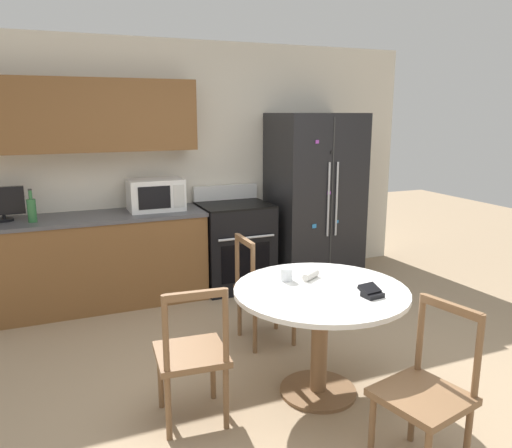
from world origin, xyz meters
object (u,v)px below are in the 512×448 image
dining_chair_near (426,394)px  microwave (156,195)px  wallet (371,292)px  dining_chair_far (263,292)px  countertop_tv (2,203)px  candle_glass (286,275)px  dining_chair_left (192,356)px  oven_range (235,245)px  refrigerator (314,198)px  counter_bottle (32,210)px

dining_chair_near → microwave: bearing=0.5°
wallet → dining_chair_far: bearing=102.7°
countertop_tv → candle_glass: size_ratio=4.19×
countertop_tv → dining_chair_left: (1.11, -2.28, -0.63)m
dining_chair_near → candle_glass: bearing=2.0°
dining_chair_far → wallet: size_ratio=6.44×
candle_glass → wallet: bearing=-52.9°
oven_range → countertop_tv: size_ratio=2.91×
dining_chair_near → dining_chair_left: bearing=36.4°
refrigerator → counter_bottle: size_ratio=6.16×
counter_bottle → dining_chair_far: 2.22m
microwave → wallet: bearing=-72.3°
refrigerator → microwave: bearing=175.5°
dining_chair_near → countertop_tv: bearing=21.2°
refrigerator → wallet: 2.58m
dining_chair_left → dining_chair_near: size_ratio=1.00×
dining_chair_near → oven_range: bearing=-14.1°
refrigerator → wallet: (-0.93, -2.40, -0.15)m
candle_glass → refrigerator: bearing=56.2°
countertop_tv → dining_chair_left: bearing=-64.0°
counter_bottle → wallet: (1.96, -2.41, -0.24)m
candle_glass → countertop_tv: bearing=131.5°
microwave → countertop_tv: size_ratio=1.46×
oven_range → candle_glass: bearing=-100.3°
microwave → counter_bottle: 1.15m
dining_chair_near → refrigerator: bearing=-31.1°
countertop_tv → counter_bottle: 0.29m
countertop_tv → counter_bottle: size_ratio=1.23×
countertop_tv → dining_chair_near: size_ratio=0.41×
dining_chair_near → candle_glass: size_ratio=10.21×
candle_glass → counter_bottle: bearing=129.6°
refrigerator → counter_bottle: (-2.89, 0.01, 0.08)m
countertop_tv → candle_glass: bearing=-48.5°
oven_range → wallet: 2.48m
refrigerator → dining_chair_far: (-1.18, -1.29, -0.50)m
counter_bottle → wallet: 3.11m
dining_chair_far → candle_glass: 0.74m
dining_chair_far → dining_chair_near: bearing=6.0°
refrigerator → dining_chair_left: refrigerator is taller
refrigerator → countertop_tv: (-3.13, 0.15, 0.14)m
counter_bottle → dining_chair_far: (1.71, -1.30, -0.58)m
countertop_tv → refrigerator: bearing=-2.8°
refrigerator → counter_bottle: bearing=179.9°
counter_bottle → microwave: bearing=6.5°
refrigerator → dining_chair_left: (-2.02, -2.13, -0.50)m
dining_chair_left → wallet: bearing=-9.1°
oven_range → dining_chair_far: oven_range is taller
counter_bottle → candle_glass: bearing=-50.4°
oven_range → refrigerator: bearing=-3.7°
refrigerator → oven_range: size_ratio=1.72×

